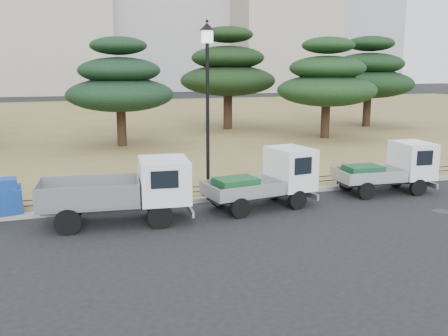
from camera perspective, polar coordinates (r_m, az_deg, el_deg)
name	(u,v)px	position (r m, az deg, el deg)	size (l,w,h in m)	color
ground	(245,221)	(15.58, 2.47, -6.07)	(220.00, 220.00, 0.00)	black
lawn	(115,121)	(44.96, -12.33, 5.26)	(120.00, 56.00, 0.15)	olive
curb	(218,198)	(17.90, -0.64, -3.47)	(120.00, 0.25, 0.16)	gray
truck_large	(125,188)	(15.41, -11.25, -2.31)	(4.62, 2.25, 1.94)	black
truck_kei_front	(268,179)	(16.95, 5.01, -1.23)	(3.90, 2.06, 1.97)	black
truck_kei_rear	(391,168)	(19.88, 18.55, 0.00)	(3.74, 1.84, 1.90)	black
street_lamp	(207,81)	(17.50, -1.91, 9.90)	(0.54, 0.54, 6.02)	black
pipe_fence	(217,188)	(17.95, -0.80, -2.25)	(38.00, 0.04, 0.40)	black
manhole	(441,211)	(18.06, 23.57, -4.56)	(0.60, 0.60, 0.01)	#2D2D30
pine_center_left	(120,84)	(29.72, -11.82, 9.42)	(6.17, 6.17, 6.27)	black
pine_center_right	(228,70)	(37.44, 0.44, 11.10)	(7.05, 7.05, 7.48)	black
pine_east_near	(327,80)	(33.14, 11.68, 9.78)	(6.39, 6.39, 6.46)	black
pine_east_far	(369,75)	(40.69, 16.22, 10.19)	(6.88, 6.88, 6.91)	black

